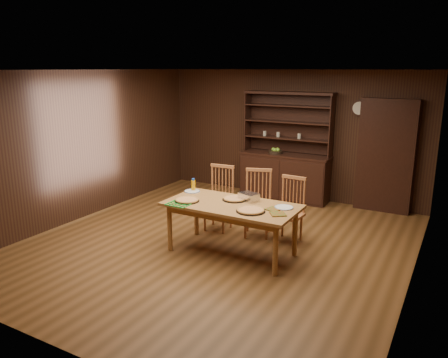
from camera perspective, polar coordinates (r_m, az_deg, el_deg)
The scene contains 20 objects.
floor at distance 6.81m, azimuth -0.82°, elevation -8.40°, with size 6.00×6.00×0.00m, color brown.
room_shell at distance 6.37m, azimuth -0.87°, elevation 4.82°, with size 6.00×6.00×6.00m.
china_hutch at distance 9.00m, azimuth 7.97°, elevation 1.13°, with size 1.84×0.52×2.17m.
doorway at distance 8.57m, azimuth 20.35°, elevation 2.81°, with size 1.00×0.18×2.10m, color black.
wall_clock at distance 8.61m, azimuth 17.26°, elevation 8.83°, with size 0.30×0.05×0.30m.
dining_table at distance 6.24m, azimuth 1.00°, elevation -3.98°, with size 1.90×0.95×0.75m.
chair_left at distance 7.26m, azimuth -0.53°, elevation -2.15°, with size 0.47×0.45×1.07m.
chair_center at distance 7.02m, azimuth 4.44°, elevation -2.79°, with size 0.55×0.54×1.07m.
chair_right at distance 6.84m, azimuth 8.68°, elevation -3.65°, with size 0.44×0.42×1.02m.
pizza_left at distance 6.36m, azimuth -4.85°, elevation -2.76°, with size 0.36×0.36×0.04m.
pizza_right at distance 5.90m, azimuth 3.51°, elevation -4.10°, with size 0.40×0.40×0.04m.
pizza_center at distance 6.40m, azimuth 1.40°, elevation -2.59°, with size 0.36×0.36×0.04m.
cooling_rack at distance 6.25m, azimuth -5.74°, elevation -3.17°, with size 0.31×0.31×0.01m, color #0CA62D, non-canonical shape.
plate_left at distance 6.83m, azimuth -4.18°, elevation -1.60°, with size 0.24×0.24×0.02m.
plate_right at distance 6.09m, azimuth 7.83°, elevation -3.69°, with size 0.26×0.26×0.02m.
foil_dish at distance 6.38m, azimuth 3.27°, elevation -2.32°, with size 0.27×0.19×0.11m, color white.
juice_bottle at distance 6.86m, azimuth -4.03°, elevation -0.81°, with size 0.07×0.07×0.20m.
pot_holder_a at distance 5.82m, azimuth 7.05°, elevation -4.55°, with size 0.20×0.20×0.01m, color #A32212.
pot_holder_b at distance 6.00m, azimuth 6.44°, elevation -3.94°, with size 0.18×0.18×0.01m, color #A32212.
fruit_bowl at distance 8.93m, azimuth 6.76°, elevation 3.61°, with size 0.28×0.28×0.12m.
Camera 1 is at (3.15, -5.43, 2.63)m, focal length 35.00 mm.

